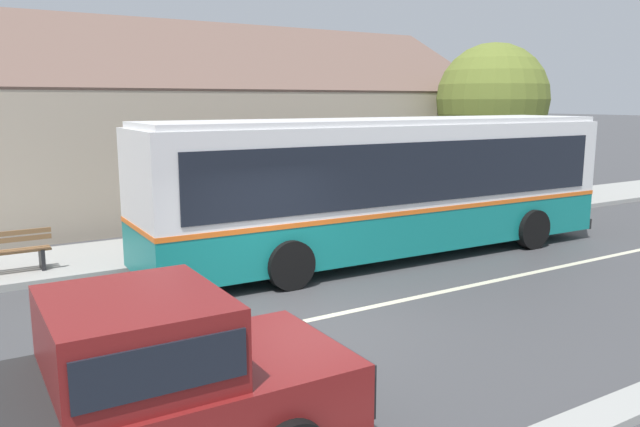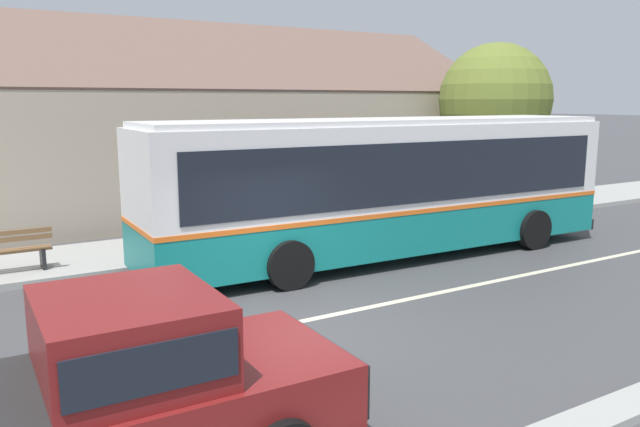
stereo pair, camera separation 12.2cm
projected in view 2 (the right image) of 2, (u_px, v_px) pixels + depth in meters
ground_plane at (307, 320)px, 10.64m from camera, size 300.00×300.00×0.00m
sidewalk_far at (187, 247)px, 15.67m from camera, size 60.00×3.00×0.15m
lane_divider_stripe at (307, 320)px, 10.64m from camera, size 60.00×0.16×0.01m
community_building at (155, 145)px, 22.37m from camera, size 23.62×10.25×7.57m
transit_bus at (388, 184)px, 14.76m from camera, size 11.96×2.98×3.29m
pickup_truck_maroon at (97, 395)px, 5.89m from camera, size 5.22×2.26×1.88m
bench_by_building at (4, 254)px, 12.91m from camera, size 1.83×0.51×0.94m
bench_down_street at (222, 227)px, 15.59m from camera, size 1.81×0.51×0.94m
street_tree_primary at (494, 104)px, 21.70m from camera, size 3.87×3.87×5.68m
bus_stop_sign at (531, 165)px, 20.35m from camera, size 0.36×0.07×2.40m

